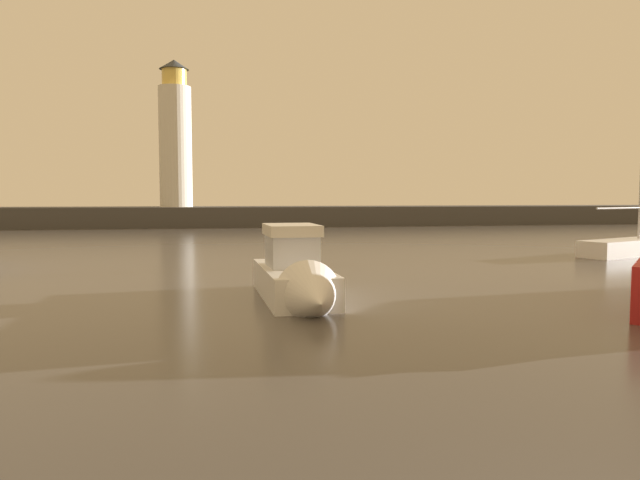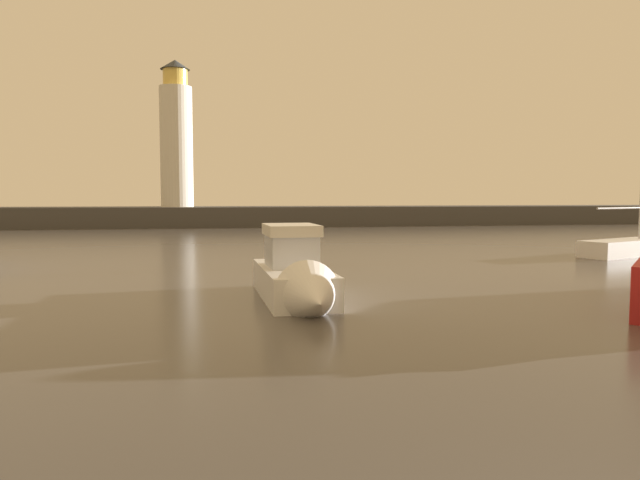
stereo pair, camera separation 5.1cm
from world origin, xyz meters
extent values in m
plane|color=#4C4742|center=(0.00, 26.25, 0.00)|extent=(220.00, 220.00, 0.00)
cube|color=#423F3D|center=(0.00, 52.51, 0.88)|extent=(97.86, 6.37, 1.76)
cylinder|color=silver|center=(-6.42, 52.51, 7.08)|extent=(2.87, 2.87, 10.64)
cylinder|color=#F2CC59|center=(-6.42, 52.51, 13.15)|extent=(2.15, 2.15, 1.49)
cone|color=#33383D|center=(-6.42, 52.51, 14.32)|extent=(2.58, 2.58, 0.85)
cube|color=white|center=(-1.11, 13.64, 0.42)|extent=(1.80, 4.68, 0.83)
cone|color=white|center=(-1.01, 10.92, 0.46)|extent=(1.63, 1.53, 1.58)
cube|color=silver|center=(-1.11, 13.90, 1.25)|extent=(1.31, 1.79, 0.84)
cube|color=silver|center=(-1.11, 13.90, 1.82)|extent=(1.44, 1.97, 0.29)
cube|color=white|center=(15.81, 22.22, 0.38)|extent=(6.29, 3.70, 0.75)
cylinder|color=#B7B7BC|center=(14.81, 21.82, 2.19)|extent=(3.19, 1.36, 0.09)
camera|label=1|loc=(-3.20, -1.82, 2.73)|focal=33.01mm
camera|label=2|loc=(-3.15, -1.83, 2.73)|focal=33.01mm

